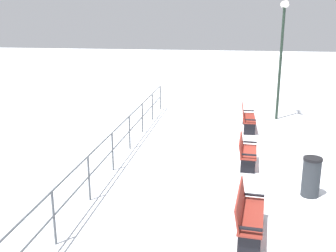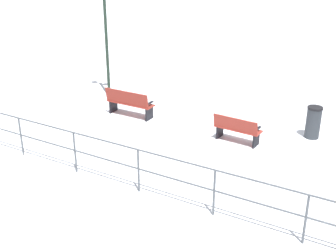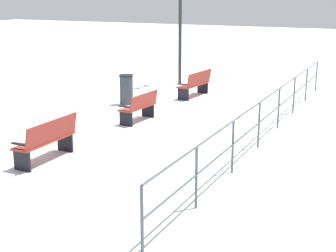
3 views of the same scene
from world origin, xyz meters
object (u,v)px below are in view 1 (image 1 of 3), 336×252
at_px(bench_nearest, 247,213).
at_px(lamppost_middle, 282,37).
at_px(bench_third, 247,117).
at_px(trash_bin, 311,177).
at_px(bench_second, 246,151).

relative_size(bench_nearest, lamppost_middle, 0.35).
relative_size(bench_nearest, bench_third, 1.01).
bearing_deg(bench_nearest, bench_third, 93.58).
bearing_deg(trash_bin, lamppost_middle, 90.26).
bearing_deg(lamppost_middle, bench_nearest, -99.10).
distance_m(bench_nearest, lamppost_middle, 10.26).
relative_size(bench_second, lamppost_middle, 0.29).
height_order(bench_third, lamppost_middle, lamppost_middle).
xyz_separation_m(bench_third, lamppost_middle, (1.32, 1.86, 2.91)).
bearing_deg(bench_nearest, trash_bin, 58.00).
bearing_deg(bench_second, lamppost_middle, 79.14).
xyz_separation_m(bench_second, bench_third, (0.14, 3.92, 0.06)).
bearing_deg(trash_bin, bench_second, 129.03).
distance_m(bench_second, bench_third, 3.93).
bearing_deg(trash_bin, bench_nearest, -127.29).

